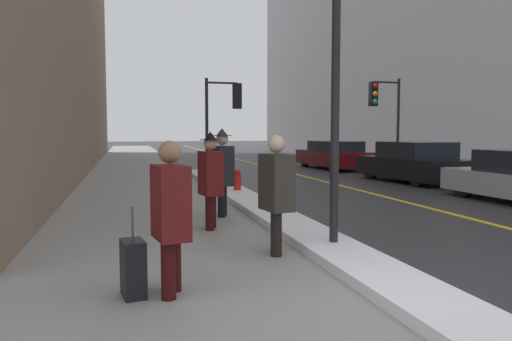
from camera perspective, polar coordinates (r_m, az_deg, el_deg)
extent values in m
plane|color=#2D2D30|center=(5.13, 16.34, -15.21)|extent=(160.00, 160.00, 0.00)
cube|color=gray|center=(19.21, -12.97, -0.68)|extent=(4.00, 80.00, 0.01)
cube|color=gold|center=(20.28, 4.23, -0.32)|extent=(0.16, 80.00, 0.00)
cube|color=white|center=(11.79, -0.86, -3.48)|extent=(0.84, 17.75, 0.14)
cube|color=slate|center=(31.01, 16.45, 15.82)|extent=(6.00, 36.00, 15.76)
cylinder|color=black|center=(7.11, 9.07, 9.53)|extent=(0.12, 0.12, 4.68)
cylinder|color=black|center=(17.64, -5.64, 4.72)|extent=(0.11, 0.11, 3.55)
cylinder|color=black|center=(17.83, -3.91, 9.96)|extent=(1.10, 0.10, 0.07)
cube|color=black|center=(17.92, -2.17, 8.50)|extent=(0.31, 0.21, 0.90)
sphere|color=red|center=(18.05, -2.27, 9.39)|extent=(0.19, 0.19, 0.19)
sphere|color=orange|center=(18.03, -2.26, 8.47)|extent=(0.19, 0.19, 0.19)
sphere|color=green|center=(18.01, -2.26, 7.56)|extent=(0.19, 0.19, 0.19)
cylinder|color=black|center=(19.80, 15.91, 4.74)|extent=(0.11, 0.11, 3.69)
cylinder|color=black|center=(19.58, 14.68, 9.74)|extent=(1.10, 0.15, 0.07)
cube|color=black|center=(19.24, 13.27, 8.51)|extent=(0.31, 0.22, 0.90)
sphere|color=red|center=(19.16, 13.47, 9.39)|extent=(0.19, 0.19, 0.19)
sphere|color=orange|center=(19.14, 13.46, 8.53)|extent=(0.19, 0.19, 0.19)
sphere|color=green|center=(19.12, 13.44, 7.67)|extent=(0.19, 0.19, 0.19)
cylinder|color=#340C0C|center=(5.43, -9.36, -9.19)|extent=(0.15, 0.15, 0.87)
cylinder|color=#340C0C|center=(5.18, -9.99, -9.87)|extent=(0.15, 0.15, 0.87)
cube|color=#561414|center=(5.20, -9.75, -3.59)|extent=(0.39, 0.57, 0.76)
sphere|color=#8C664C|center=(5.15, -9.83, 2.09)|extent=(0.24, 0.24, 0.24)
cube|color=black|center=(5.57, -10.64, -4.75)|extent=(0.13, 0.23, 0.28)
cylinder|color=black|center=(7.08, 2.33, -5.81)|extent=(0.16, 0.16, 0.89)
cylinder|color=black|center=(6.82, 2.32, -6.22)|extent=(0.16, 0.16, 0.89)
cube|color=#2D2823|center=(6.87, 2.34, -1.36)|extent=(0.40, 0.58, 0.78)
sphere|color=beige|center=(6.83, 2.36, 3.05)|extent=(0.24, 0.24, 0.24)
cylinder|color=#340C0C|center=(8.85, -5.06, -3.81)|extent=(0.15, 0.15, 0.87)
cylinder|color=#340C0C|center=(8.60, -5.31, -4.07)|extent=(0.15, 0.15, 0.87)
cube|color=#561414|center=(8.66, -5.21, -0.32)|extent=(0.39, 0.57, 0.76)
sphere|color=tan|center=(8.63, -5.24, 3.09)|extent=(0.23, 0.23, 0.23)
cylinder|color=black|center=(8.63, -5.24, 3.52)|extent=(0.36, 0.36, 0.01)
cone|color=black|center=(8.63, -5.24, 3.98)|extent=(0.22, 0.22, 0.14)
cylinder|color=black|center=(10.15, -3.78, -2.64)|extent=(0.16, 0.16, 0.90)
cylinder|color=black|center=(9.88, -3.95, -2.84)|extent=(0.16, 0.16, 0.90)
cube|color=black|center=(9.96, -3.88, 0.54)|extent=(0.40, 0.59, 0.79)
sphere|color=beige|center=(9.93, -3.90, 3.62)|extent=(0.24, 0.24, 0.24)
cylinder|color=#28282D|center=(9.93, -3.90, 4.01)|extent=(0.38, 0.38, 0.01)
cone|color=#28282D|center=(9.93, -3.90, 4.43)|extent=(0.23, 0.23, 0.15)
cube|color=black|center=(10.32, -4.58, -0.26)|extent=(0.13, 0.23, 0.28)
cylinder|color=black|center=(14.00, 22.61, -1.39)|extent=(0.20, 0.71, 0.71)
cube|color=black|center=(17.69, 17.55, 0.33)|extent=(2.22, 4.38, 0.66)
cube|color=black|center=(17.57, 17.81, 2.26)|extent=(1.91, 2.34, 0.54)
cylinder|color=black|center=(18.31, 13.01, 0.11)|extent=(0.25, 0.69, 0.68)
cylinder|color=black|center=(19.24, 17.18, 0.23)|extent=(0.25, 0.69, 0.68)
cylinder|color=black|center=(16.15, 17.98, -0.58)|extent=(0.25, 0.69, 0.68)
cylinder|color=black|center=(17.20, 22.37, -0.40)|extent=(0.25, 0.69, 0.68)
cube|color=#600F14|center=(23.09, 8.89, 1.43)|extent=(2.08, 4.87, 0.65)
cube|color=black|center=(22.96, 9.04, 2.78)|extent=(1.81, 2.57, 0.45)
cylinder|color=black|center=(24.11, 5.63, 1.28)|extent=(0.24, 0.72, 0.71)
cylinder|color=black|center=(24.77, 9.00, 1.33)|extent=(0.24, 0.72, 0.71)
cylinder|color=black|center=(21.42, 8.76, 0.84)|extent=(0.24, 0.72, 0.71)
cylinder|color=black|center=(22.17, 12.43, 0.91)|extent=(0.24, 0.72, 0.71)
cube|color=black|center=(5.37, -13.85, -10.88)|extent=(0.28, 0.39, 0.60)
cylinder|color=#4C4C51|center=(5.27, -13.95, -5.90)|extent=(0.02, 0.02, 0.35)
cylinder|color=red|center=(13.36, -2.15, -1.66)|extent=(0.20, 0.20, 0.55)
sphere|color=red|center=(13.33, -2.15, -0.23)|extent=(0.18, 0.18, 0.18)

